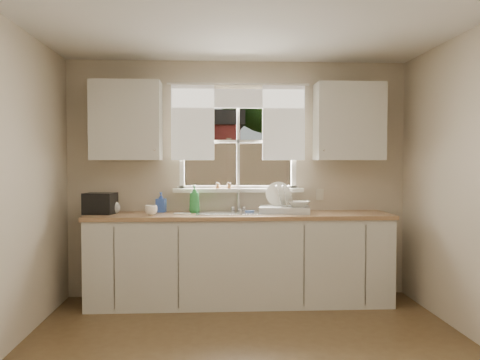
{
  "coord_description": "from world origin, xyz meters",
  "views": [
    {
      "loc": [
        -0.28,
        -3.42,
        1.43
      ],
      "look_at": [
        0.0,
        1.65,
        1.25
      ],
      "focal_mm": 38.0,
      "sensor_mm": 36.0,
      "label": 1
    }
  ],
  "objects": [
    {
      "name": "room_walls",
      "position": [
        0.0,
        -0.07,
        1.24
      ],
      "size": [
        3.62,
        4.02,
        2.5
      ],
      "color": "beige",
      "rests_on": "ground"
    },
    {
      "name": "countertop",
      "position": [
        0.0,
        1.68,
        0.89
      ],
      "size": [
        3.04,
        0.65,
        0.04
      ],
      "primitive_type": "cube",
      "color": "#A97E54",
      "rests_on": "base_cabinets"
    },
    {
      "name": "backyard",
      "position": [
        0.58,
        8.42,
        3.46
      ],
      "size": [
        20.0,
        10.0,
        6.13
      ],
      "color": "#335421",
      "rests_on": "ground"
    },
    {
      "name": "soap_bottle_a",
      "position": [
        -0.46,
        1.78,
        1.05
      ],
      "size": [
        0.14,
        0.14,
        0.29
      ],
      "primitive_type": "imported",
      "rotation": [
        0.0,
        0.0,
        -0.35
      ],
      "color": "green",
      "rests_on": "countertop"
    },
    {
      "name": "soap_bottle_b",
      "position": [
        -0.81,
        1.87,
        1.01
      ],
      "size": [
        0.11,
        0.11,
        0.21
      ],
      "primitive_type": "imported",
      "rotation": [
        0.0,
        0.0,
        -0.22
      ],
      "color": "blue",
      "rests_on": "countertop"
    },
    {
      "name": "saucer",
      "position": [
        -0.58,
        1.63,
        0.92
      ],
      "size": [
        0.18,
        0.18,
        0.01
      ],
      "primitive_type": "cylinder",
      "color": "beige",
      "rests_on": "countertop"
    },
    {
      "name": "cup",
      "position": [
        -0.88,
        1.56,
        0.96
      ],
      "size": [
        0.13,
        0.13,
        0.1
      ],
      "primitive_type": "imported",
      "rotation": [
        0.0,
        0.0,
        -0.08
      ],
      "color": "white",
      "rests_on": "countertop"
    },
    {
      "name": "dish_rack",
      "position": [
        0.46,
        1.72,
        0.97
      ],
      "size": [
        0.55,
        0.45,
        0.31
      ],
      "color": "silver",
      "rests_on": "countertop"
    },
    {
      "name": "ceiling",
      "position": [
        0.0,
        0.0,
        2.5
      ],
      "size": [
        3.6,
        4.0,
        0.02
      ],
      "primitive_type": "cube",
      "color": "silver",
      "rests_on": "room_walls"
    },
    {
      "name": "sink",
      "position": [
        0.0,
        1.71,
        0.84
      ],
      "size": [
        0.88,
        0.52,
        0.4
      ],
      "color": "#B7B7BC",
      "rests_on": "countertop"
    },
    {
      "name": "window",
      "position": [
        0.0,
        2.0,
        1.49
      ],
      "size": [
        1.38,
        0.16,
        1.06
      ],
      "color": "white",
      "rests_on": "room_walls"
    },
    {
      "name": "bowl",
      "position": [
        0.6,
        1.67,
        1.01
      ],
      "size": [
        0.27,
        0.27,
        0.06
      ],
      "primitive_type": "imported",
      "rotation": [
        0.0,
        0.0,
        -0.21
      ],
      "color": "white",
      "rests_on": "dish_rack"
    },
    {
      "name": "sill_jars",
      "position": [
        -0.16,
        1.94,
        1.18
      ],
      "size": [
        0.16,
        0.04,
        0.06
      ],
      "color": "brown",
      "rests_on": "window"
    },
    {
      "name": "upper_cabinet_left",
      "position": [
        -1.15,
        1.82,
        1.85
      ],
      "size": [
        0.7,
        0.33,
        0.8
      ],
      "primitive_type": "cube",
      "color": "silver",
      "rests_on": "room_walls"
    },
    {
      "name": "upper_cabinet_right",
      "position": [
        1.15,
        1.82,
        1.85
      ],
      "size": [
        0.7,
        0.33,
        0.8
      ],
      "primitive_type": "cube",
      "color": "silver",
      "rests_on": "room_walls"
    },
    {
      "name": "wall_outlet",
      "position": [
        0.88,
        1.99,
        1.08
      ],
      "size": [
        0.08,
        0.01,
        0.12
      ],
      "primitive_type": "cube",
      "color": "beige",
      "rests_on": "room_walls"
    },
    {
      "name": "base_cabinets",
      "position": [
        0.0,
        1.68,
        0.43
      ],
      "size": [
        3.0,
        0.62,
        0.87
      ],
      "primitive_type": "cube",
      "color": "silver",
      "rests_on": "ground"
    },
    {
      "name": "soap_bottle_c",
      "position": [
        -1.28,
        1.78,
        0.99
      ],
      "size": [
        0.17,
        0.17,
        0.17
      ],
      "primitive_type": "imported",
      "rotation": [
        0.0,
        0.0,
        0.41
      ],
      "color": "beige",
      "rests_on": "countertop"
    },
    {
      "name": "curtains",
      "position": [
        0.0,
        1.95,
        1.93
      ],
      "size": [
        1.5,
        0.03,
        0.81
      ],
      "color": "white",
      "rests_on": "room_walls"
    },
    {
      "name": "black_appliance",
      "position": [
        -1.4,
        1.72,
        1.02
      ],
      "size": [
        0.32,
        0.29,
        0.21
      ],
      "primitive_type": "cube",
      "rotation": [
        0.0,
        0.0,
        -0.16
      ],
      "color": "black",
      "rests_on": "countertop"
    }
  ]
}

